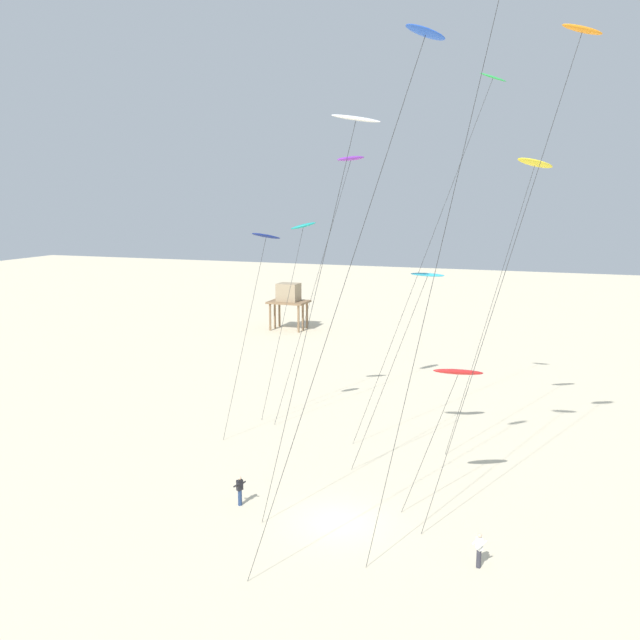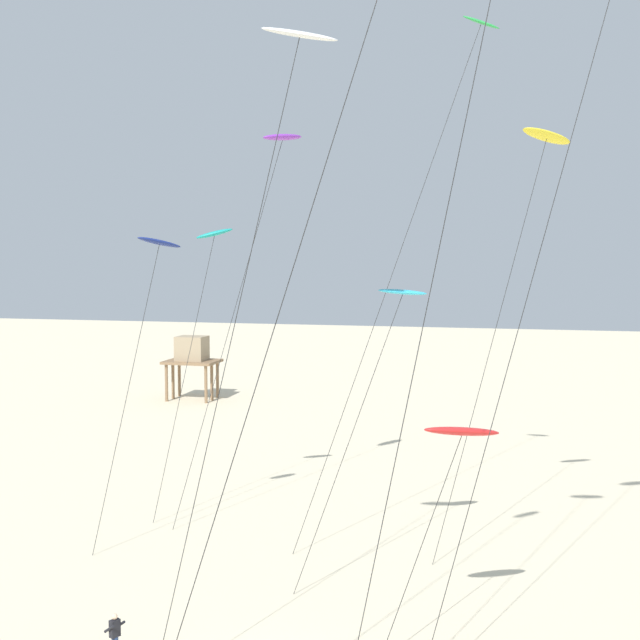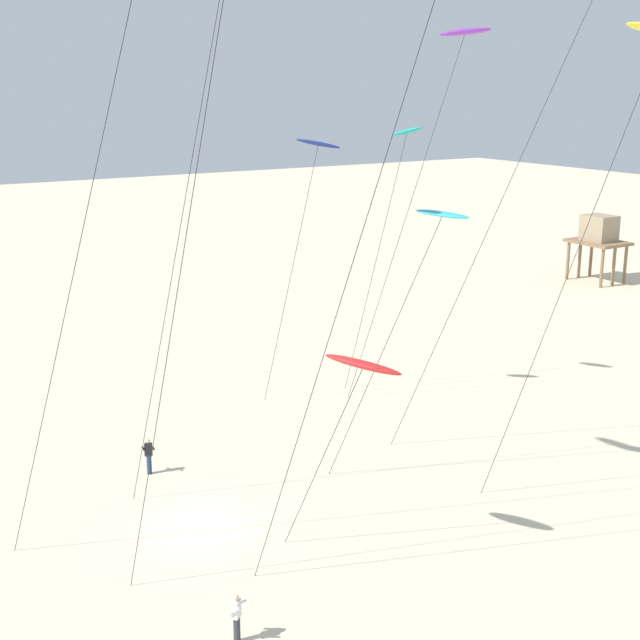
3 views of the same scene
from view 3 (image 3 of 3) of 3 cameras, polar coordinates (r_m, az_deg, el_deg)
ground_plane at (r=35.85m, az=-7.79°, el=-13.19°), size 260.00×260.00×0.00m
kite_teal at (r=46.71m, az=5.61°, el=11.82°), size 3.69×2.54×14.88m
kite_navy at (r=44.58m, az=-0.18°, el=11.12°), size 3.48×2.98×14.36m
kite_red at (r=30.41m, az=2.79°, el=-2.97°), size 3.92×2.92×7.90m
kite_cyan at (r=35.03m, az=7.85°, el=6.58°), size 4.98×3.67×12.17m
kite_purple at (r=44.53m, az=9.31°, el=17.74°), size 5.69×4.63×19.62m
kite_flyer_nearest at (r=28.88m, az=-5.45°, el=-18.66°), size 0.72×0.73×1.67m
kite_flyer_middle at (r=40.28m, az=-11.08°, el=-8.63°), size 0.69×0.70×1.67m
stilt_house at (r=80.60m, az=17.67°, el=5.35°), size 4.79×3.70×5.88m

